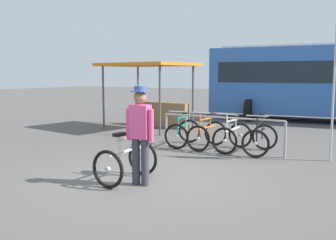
# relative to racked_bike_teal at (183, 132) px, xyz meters

# --- Properties ---
(ground_plane) EXTENTS (80.00, 80.00, 0.00)m
(ground_plane) POSITION_rel_racked_bike_teal_xyz_m (1.12, -3.24, -0.37)
(ground_plane) COLOR #514F4C
(bike_rack_rail) EXTENTS (3.21, 0.19, 0.88)m
(bike_rack_rail) POSITION_rel_racked_bike_teal_xyz_m (1.16, -0.13, 0.30)
(bike_rack_rail) COLOR #99999E
(bike_rack_rail) RESTS_ON ground
(racked_bike_teal) EXTENTS (0.84, 1.20, 0.98)m
(racked_bike_teal) POSITION_rel_racked_bike_teal_xyz_m (0.00, 0.00, 0.00)
(racked_bike_teal) COLOR black
(racked_bike_teal) RESTS_ON ground
(racked_bike_orange) EXTENTS (0.67, 1.12, 0.98)m
(racked_bike_orange) POSITION_rel_racked_bike_teal_xyz_m (0.70, 0.03, 0.00)
(racked_bike_orange) COLOR black
(racked_bike_orange) RESTS_ON ground
(racked_bike_white) EXTENTS (0.66, 1.09, 0.97)m
(racked_bike_white) POSITION_rel_racked_bike_teal_xyz_m (1.40, 0.06, 0.00)
(racked_bike_white) COLOR black
(racked_bike_white) RESTS_ON ground
(racked_bike_black) EXTENTS (0.77, 1.15, 0.97)m
(racked_bike_black) POSITION_rel_racked_bike_teal_xyz_m (2.10, 0.08, 0.00)
(racked_bike_black) COLOR black
(racked_bike_black) RESTS_ON ground
(featured_bicycle) EXTENTS (0.67, 1.21, 1.09)m
(featured_bicycle) POSITION_rel_racked_bike_teal_xyz_m (0.84, -3.42, 0.12)
(featured_bicycle) COLOR black
(featured_bicycle) RESTS_ON ground
(person_with_featured_bike) EXTENTS (0.53, 0.32, 1.72)m
(person_with_featured_bike) POSITION_rel_racked_bike_teal_xyz_m (1.19, -3.60, 0.58)
(person_with_featured_bike) COLOR #383842
(person_with_featured_bike) RESTS_ON ground
(market_stall) EXTENTS (3.35, 2.65, 2.30)m
(market_stall) POSITION_rel_racked_bike_teal_xyz_m (-2.62, 2.51, 1.03)
(market_stall) COLOR #4C4C51
(market_stall) RESTS_ON ground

